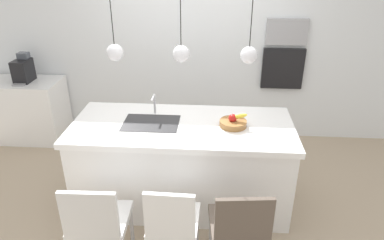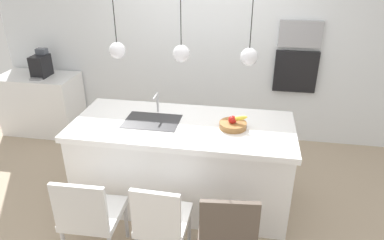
{
  "view_description": "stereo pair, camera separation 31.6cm",
  "coord_description": "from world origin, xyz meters",
  "views": [
    {
      "loc": [
        0.33,
        -3.15,
        2.52
      ],
      "look_at": [
        0.1,
        0.0,
        0.99
      ],
      "focal_mm": 33.0,
      "sensor_mm": 36.0,
      "label": 1
    },
    {
      "loc": [
        0.64,
        -3.11,
        2.52
      ],
      "look_at": [
        0.1,
        0.0,
        0.99
      ],
      "focal_mm": 33.0,
      "sensor_mm": 36.0,
      "label": 2
    }
  ],
  "objects": [
    {
      "name": "back_wall",
      "position": [
        0.0,
        1.65,
        1.3
      ],
      "size": [
        6.0,
        0.1,
        2.6
      ],
      "primitive_type": "cube",
      "color": "white",
      "rests_on": "ground"
    },
    {
      "name": "coffee_machine",
      "position": [
        -2.3,
        1.28,
        1.04
      ],
      "size": [
        0.2,
        0.35,
        0.38
      ],
      "color": "black",
      "rests_on": "side_counter"
    },
    {
      "name": "chair_middle",
      "position": [
        0.01,
        -0.95,
        0.51
      ],
      "size": [
        0.42,
        0.47,
        0.9
      ],
      "color": "white",
      "rests_on": "ground"
    },
    {
      "name": "side_counter",
      "position": [
        -2.4,
        1.28,
        0.44
      ],
      "size": [
        1.1,
        0.6,
        0.88
      ],
      "primitive_type": "cube",
      "color": "white",
      "rests_on": "ground"
    },
    {
      "name": "fruit_bowl",
      "position": [
        0.51,
        -0.01,
        0.98
      ],
      "size": [
        0.27,
        0.27,
        0.15
      ],
      "color": "#9E6B38",
      "rests_on": "kitchen_island"
    },
    {
      "name": "faucet",
      "position": [
        -0.31,
        0.21,
        1.08
      ],
      "size": [
        0.02,
        0.17,
        0.22
      ],
      "color": "silver",
      "rests_on": "kitchen_island"
    },
    {
      "name": "floor",
      "position": [
        0.0,
        0.0,
        0.0
      ],
      "size": [
        6.6,
        6.6,
        0.0
      ],
      "primitive_type": "plane",
      "color": "tan",
      "rests_on": "ground"
    },
    {
      "name": "kitchen_island",
      "position": [
        0.0,
        0.0,
        0.47
      ],
      "size": [
        2.24,
        0.98,
        0.94
      ],
      "color": "white",
      "rests_on": "ground"
    },
    {
      "name": "chair_far",
      "position": [
        0.55,
        -0.95,
        0.51
      ],
      "size": [
        0.51,
        0.51,
        0.9
      ],
      "color": "brown",
      "rests_on": "ground"
    },
    {
      "name": "oven",
      "position": [
        1.23,
        1.58,
        1.05
      ],
      "size": [
        0.56,
        0.08,
        0.56
      ],
      "primitive_type": "cube",
      "color": "black",
      "rests_on": "back_wall"
    },
    {
      "name": "chair_near",
      "position": [
        -0.62,
        -0.95,
        0.49
      ],
      "size": [
        0.49,
        0.49,
        0.89
      ],
      "color": "silver",
      "rests_on": "ground"
    },
    {
      "name": "sink_basin",
      "position": [
        -0.31,
        0.0,
        0.93
      ],
      "size": [
        0.56,
        0.4,
        0.02
      ],
      "primitive_type": "cube",
      "color": "#2D2D30",
      "rests_on": "kitchen_island"
    },
    {
      "name": "pendant_light_right",
      "position": [
        0.62,
        0.0,
        1.66
      ],
      "size": [
        0.16,
        0.16,
        0.76
      ],
      "color": "silver"
    },
    {
      "name": "pendant_light_left",
      "position": [
        -0.62,
        0.0,
        1.66
      ],
      "size": [
        0.16,
        0.16,
        0.76
      ],
      "color": "silver"
    },
    {
      "name": "microwave",
      "position": [
        1.23,
        1.58,
        1.55
      ],
      "size": [
        0.54,
        0.08,
        0.34
      ],
      "primitive_type": "cube",
      "color": "#9E9EA3",
      "rests_on": "back_wall"
    },
    {
      "name": "pendant_light_center",
      "position": [
        0.0,
        0.0,
        1.66
      ],
      "size": [
        0.16,
        0.16,
        0.76
      ],
      "color": "silver"
    }
  ]
}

